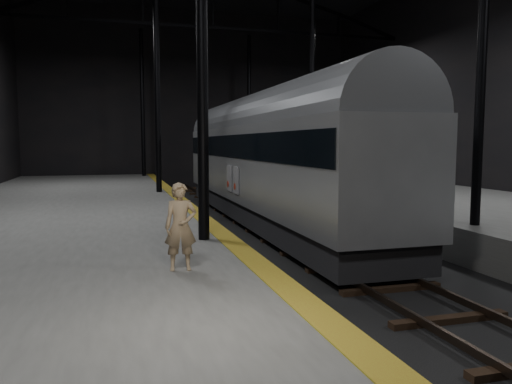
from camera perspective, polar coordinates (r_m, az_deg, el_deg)
name	(u,v)px	position (r m, az deg, el deg)	size (l,w,h in m)	color
ground	(296,241)	(16.86, 4.54, -5.56)	(44.00, 44.00, 0.00)	black
platform_left	(56,237)	(15.83, -21.90, -4.84)	(9.00, 43.80, 1.00)	#51514F
platform_right	(483,217)	(20.61, 24.51, -2.60)	(9.00, 43.80, 1.00)	#51514F
tactile_strip	(199,215)	(15.87, -6.51, -2.60)	(0.50, 43.80, 0.01)	#97661B
track	(296,239)	(16.85, 4.54, -5.33)	(2.40, 43.00, 0.24)	#3F3328
train	(266,153)	(19.81, 1.11, 4.50)	(2.89, 19.31, 5.16)	#9C9EA3
woman	(181,227)	(8.96, -8.61, -3.94)	(0.57, 0.37, 1.56)	#A18562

